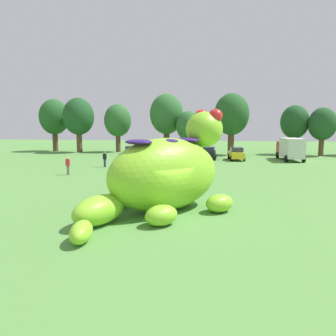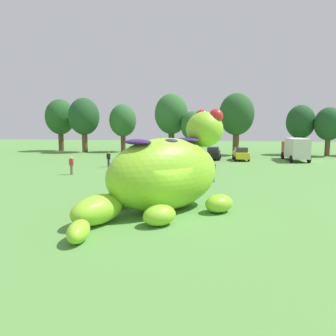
{
  "view_description": "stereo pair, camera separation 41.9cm",
  "coord_description": "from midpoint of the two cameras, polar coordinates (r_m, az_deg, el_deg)",
  "views": [
    {
      "loc": [
        2.17,
        -16.31,
        4.68
      ],
      "look_at": [
        -0.35,
        2.08,
        2.21
      ],
      "focal_mm": 34.81,
      "sensor_mm": 36.0,
      "label": 1
    },
    {
      "loc": [
        2.58,
        -16.25,
        4.68
      ],
      "look_at": [
        -0.35,
        2.08,
        2.21
      ],
      "focal_mm": 34.81,
      "sensor_mm": 36.0,
      "label": 2
    }
  ],
  "objects": [
    {
      "name": "spectator_wandering",
      "position": [
        24.73,
        -2.72,
        -1.33
      ],
      "size": [
        0.38,
        0.26,
        1.71
      ],
      "color": "#2D334C",
      "rests_on": "ground"
    },
    {
      "name": "tree_centre_left",
      "position": [
        53.98,
        0.82,
        9.35
      ],
      "size": [
        5.46,
        5.46,
        9.7
      ],
      "color": "brown",
      "rests_on": "ground"
    },
    {
      "name": "car_silver",
      "position": [
        44.02,
        3.92,
        2.59
      ],
      "size": [
        2.18,
        4.22,
        1.72
      ],
      "color": "#B7BABF",
      "rests_on": "ground"
    },
    {
      "name": "spectator_near_inflatable",
      "position": [
        31.7,
        6.78,
        0.59
      ],
      "size": [
        0.38,
        0.26,
        1.71
      ],
      "color": "#2D334C",
      "rests_on": "ground"
    },
    {
      "name": "car_orange",
      "position": [
        46.31,
        -5.23,
        2.82
      ],
      "size": [
        2.03,
        4.15,
        1.72
      ],
      "color": "orange",
      "rests_on": "ground"
    },
    {
      "name": "tree_mid_left",
      "position": [
        56.96,
        -7.7,
        8.19
      ],
      "size": [
        4.61,
        4.61,
        8.17
      ],
      "color": "brown",
      "rests_on": "ground"
    },
    {
      "name": "tree_mid_right",
      "position": [
        55.21,
        22.4,
        7.41
      ],
      "size": [
        4.36,
        4.36,
        7.74
      ],
      "color": "brown",
      "rests_on": "ground"
    },
    {
      "name": "box_truck",
      "position": [
        45.75,
        21.66,
        3.19
      ],
      "size": [
        2.6,
        6.49,
        2.95
      ],
      "color": "#B2231E",
      "rests_on": "ground"
    },
    {
      "name": "spectator_by_cars",
      "position": [
        31.97,
        -16.18,
        0.4
      ],
      "size": [
        0.38,
        0.26,
        1.71
      ],
      "color": "#726656",
      "rests_on": "ground"
    },
    {
      "name": "tree_centre",
      "position": [
        51.47,
        4.65,
        7.3
      ],
      "size": [
        3.83,
        3.83,
        6.8
      ],
      "color": "brown",
      "rests_on": "ground"
    },
    {
      "name": "spectator_far_side",
      "position": [
        26.96,
        8.38,
        -0.66
      ],
      "size": [
        0.38,
        0.26,
        1.71
      ],
      "color": "#726656",
      "rests_on": "ground"
    },
    {
      "name": "car_black",
      "position": [
        44.64,
        8.22,
        2.6
      ],
      "size": [
        2.1,
        4.18,
        1.72
      ],
      "color": "black",
      "rests_on": "ground"
    },
    {
      "name": "spectator_mid_field",
      "position": [
        36.89,
        -10.05,
        1.51
      ],
      "size": [
        0.38,
        0.26,
        1.71
      ],
      "color": "#2D334C",
      "rests_on": "ground"
    },
    {
      "name": "car_white",
      "position": [
        45.55,
        -0.98,
        2.77
      ],
      "size": [
        2.18,
        4.22,
        1.72
      ],
      "color": "white",
      "rests_on": "ground"
    },
    {
      "name": "tree_centre_right",
      "position": [
        51.65,
        12.15,
        9.1
      ],
      "size": [
        5.34,
        5.34,
        9.48
      ],
      "color": "brown",
      "rests_on": "ground"
    },
    {
      "name": "tree_right",
      "position": [
        54.25,
        26.53,
        6.87
      ],
      "size": [
        4.09,
        4.09,
        7.26
      ],
      "color": "brown",
      "rests_on": "ground"
    },
    {
      "name": "car_yellow",
      "position": [
        44.16,
        12.91,
        2.43
      ],
      "size": [
        2.14,
        4.2,
        1.72
      ],
      "color": "yellow",
      "rests_on": "ground"
    },
    {
      "name": "giant_inflatable_creature",
      "position": [
        17.75,
        0.16,
        -0.94
      ],
      "size": [
        8.03,
        10.35,
        5.61
      ],
      "color": "#8CD12D",
      "rests_on": "ground"
    },
    {
      "name": "ground_plane",
      "position": [
        17.11,
        0.77,
        -8.3
      ],
      "size": [
        160.0,
        160.0,
        0.0
      ],
      "primitive_type": "plane",
      "color": "#568E42"
    },
    {
      "name": "tree_left",
      "position": [
        57.52,
        -14.3,
        8.67
      ],
      "size": [
        5.17,
        5.17,
        9.18
      ],
      "color": "brown",
      "rests_on": "ground"
    },
    {
      "name": "tree_far_left",
      "position": [
        61.56,
        -18.18,
        8.43
      ],
      "size": [
        5.16,
        5.16,
        9.15
      ],
      "color": "brown",
      "rests_on": "ground"
    }
  ]
}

